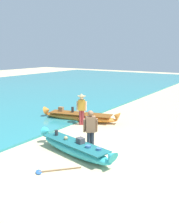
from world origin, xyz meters
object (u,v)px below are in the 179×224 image
at_px(boat_cyan_foreground, 75,148).
at_px(person_tourist_customer, 91,130).
at_px(boat_orange_midground, 80,117).
at_px(person_vendor_hatted, 82,107).
at_px(paddle, 52,170).

height_order(boat_cyan_foreground, person_tourist_customer, person_tourist_customer).
height_order(boat_cyan_foreground, boat_orange_midground, boat_cyan_foreground).
distance_m(boat_orange_midground, person_tourist_customer, 4.87).
bearing_deg(person_vendor_hatted, boat_cyan_foreground, -58.72).
distance_m(boat_orange_midground, paddle, 6.34).
distance_m(boat_cyan_foreground, person_vendor_hatted, 4.15).
relative_size(person_tourist_customer, paddle, 1.36).
xyz_separation_m(boat_cyan_foreground, boat_orange_midground, (-2.67, 4.11, -0.03)).
relative_size(boat_orange_midground, paddle, 3.66).
xyz_separation_m(boat_orange_midground, paddle, (2.89, -5.64, -0.22)).
relative_size(person_vendor_hatted, paddle, 1.35).
distance_m(person_vendor_hatted, person_tourist_customer, 3.99).
bearing_deg(paddle, boat_cyan_foreground, 97.90).
xyz_separation_m(boat_orange_midground, person_tourist_customer, (3.12, -3.67, 0.72)).
bearing_deg(boat_orange_midground, paddle, -62.89).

